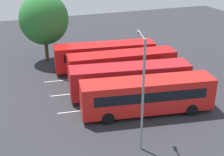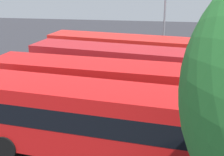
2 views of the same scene
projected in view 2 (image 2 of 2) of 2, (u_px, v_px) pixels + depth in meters
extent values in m
plane|color=#2B2B30|center=(118.00, 106.00, 18.46)|extent=(69.52, 69.52, 0.00)
cube|color=red|center=(126.00, 55.00, 22.86)|extent=(11.48, 4.18, 2.73)
cube|color=black|center=(56.00, 40.00, 24.28)|extent=(0.46, 2.10, 1.15)
cube|color=black|center=(121.00, 55.00, 21.71)|extent=(9.33, 1.60, 0.87)
cube|color=black|center=(130.00, 47.00, 23.82)|extent=(9.33, 1.60, 0.87)
cube|color=black|center=(55.00, 35.00, 24.15)|extent=(0.41, 1.91, 0.32)
cube|color=black|center=(57.00, 64.00, 24.88)|extent=(0.45, 2.19, 0.36)
cylinder|color=black|center=(74.00, 71.00, 23.28)|extent=(1.06, 0.44, 1.03)
cylinder|color=black|center=(86.00, 63.00, 25.34)|extent=(1.06, 0.44, 1.03)
cylinder|color=black|center=(173.00, 81.00, 21.16)|extent=(1.06, 0.44, 1.03)
cylinder|color=black|center=(177.00, 72.00, 23.21)|extent=(1.06, 0.44, 1.03)
cube|color=#AD191E|center=(120.00, 69.00, 19.57)|extent=(11.48, 4.21, 2.73)
cube|color=black|center=(40.00, 51.00, 21.00)|extent=(0.46, 2.10, 1.15)
cube|color=black|center=(114.00, 69.00, 18.41)|extent=(9.33, 1.63, 0.87)
cube|color=black|center=(125.00, 60.00, 20.52)|extent=(9.33, 1.63, 0.87)
cube|color=black|center=(39.00, 44.00, 20.86)|extent=(0.41, 1.91, 0.32)
cube|color=black|center=(41.00, 78.00, 21.60)|extent=(0.46, 2.19, 0.36)
cylinder|color=black|center=(60.00, 87.00, 19.99)|extent=(1.06, 0.44, 1.03)
cylinder|color=black|center=(75.00, 77.00, 22.05)|extent=(1.06, 0.44, 1.03)
cylinder|color=black|center=(175.00, 101.00, 17.85)|extent=(1.06, 0.44, 1.03)
cylinder|color=black|center=(180.00, 88.00, 19.90)|extent=(1.06, 0.44, 1.03)
cube|color=red|center=(98.00, 89.00, 16.25)|extent=(11.43, 3.54, 2.73)
cube|color=#19232D|center=(0.00, 67.00, 17.37)|extent=(0.34, 2.11, 1.15)
cube|color=#19232D|center=(90.00, 91.00, 15.07)|extent=(9.40, 1.05, 0.87)
cube|color=#19232D|center=(104.00, 76.00, 17.22)|extent=(9.40, 1.05, 0.87)
cube|color=black|center=(3.00, 99.00, 17.97)|extent=(0.33, 2.20, 0.36)
cylinder|color=black|center=(25.00, 112.00, 16.46)|extent=(1.05, 0.38, 1.03)
cylinder|color=black|center=(45.00, 96.00, 18.55)|extent=(1.05, 0.38, 1.03)
cylinder|color=black|center=(165.00, 129.00, 14.72)|extent=(1.05, 0.38, 1.03)
cylinder|color=black|center=(169.00, 109.00, 16.80)|extent=(1.05, 0.38, 1.03)
cube|color=red|center=(97.00, 120.00, 12.85)|extent=(11.46, 3.85, 2.73)
cube|color=black|center=(86.00, 125.00, 11.68)|extent=(9.37, 1.31, 0.87)
cube|color=black|center=(105.00, 102.00, 13.81)|extent=(9.37, 1.31, 0.87)
cylinder|color=black|center=(6.00, 147.00, 13.15)|extent=(1.05, 0.41, 1.03)
cylinder|color=black|center=(34.00, 123.00, 15.23)|extent=(1.05, 0.41, 1.03)
cylinder|color=black|center=(187.00, 145.00, 13.30)|extent=(1.05, 0.41, 1.03)
cylinder|color=#232833|center=(4.00, 90.00, 19.84)|extent=(0.13, 0.13, 0.88)
cylinder|color=#232833|center=(2.00, 90.00, 19.75)|extent=(0.13, 0.13, 0.88)
cylinder|color=olive|center=(1.00, 78.00, 19.55)|extent=(0.45, 0.45, 0.70)
sphere|color=tan|center=(1.00, 71.00, 19.40)|extent=(0.24, 0.24, 0.24)
cylinder|color=gray|center=(165.00, 16.00, 25.95)|extent=(0.16, 0.16, 8.11)
cube|color=silver|center=(125.00, 86.00, 21.75)|extent=(14.15, 1.76, 0.01)
cube|color=silver|center=(118.00, 106.00, 18.45)|extent=(14.15, 1.76, 0.01)
cube|color=silver|center=(107.00, 135.00, 15.16)|extent=(14.15, 1.76, 0.01)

